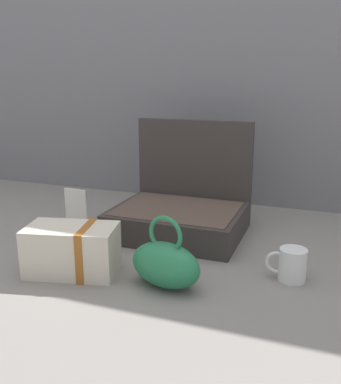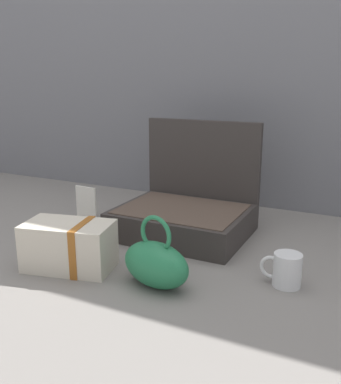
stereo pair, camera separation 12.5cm
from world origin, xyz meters
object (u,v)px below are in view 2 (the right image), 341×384
Objects in this scene: teal_pouch_handbag at (156,263)px; info_card_left at (86,202)px; open_suitcase at (186,210)px; cream_toiletry_bag at (70,246)px; coffee_mug at (286,270)px.

info_card_left is (-0.49, 0.36, -0.00)m from teal_pouch_handbag.
open_suitcase is 2.02× the size of teal_pouch_handbag.
coffee_mug is (0.55, 0.16, -0.02)m from cream_toiletry_bag.
teal_pouch_handbag is 0.80× the size of cream_toiletry_bag.
info_card_left is at bearing -176.12° from open_suitcase.
open_suitcase is at bearing 103.45° from teal_pouch_handbag.
cream_toiletry_bag is at bearing -112.30° from open_suitcase.
cream_toiletry_bag is at bearing -54.14° from info_card_left.
cream_toiletry_bag is (-0.26, -0.01, 0.00)m from teal_pouch_handbag.
info_card_left is (-0.23, 0.37, -0.01)m from cream_toiletry_bag.
open_suitcase reaches higher than info_card_left.
teal_pouch_handbag is at bearing -76.55° from open_suitcase.
info_card_left is (-0.78, 0.22, 0.02)m from coffee_mug.
teal_pouch_handbag reaches higher than coffee_mug.
info_card_left is at bearing 143.42° from teal_pouch_handbag.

